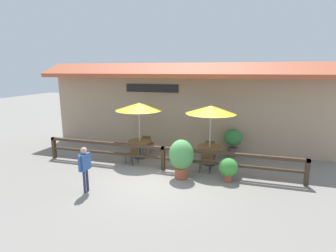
{
  "coord_description": "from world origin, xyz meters",
  "views": [
    {
      "loc": [
        2.97,
        -8.3,
        3.88
      ],
      "look_at": [
        0.1,
        1.38,
        1.72
      ],
      "focal_mm": 28.0,
      "sensor_mm": 36.0,
      "label": 1
    }
  ],
  "objects_px": {
    "patio_umbrella_near": "(139,107)",
    "chair_middle_wallside": "(210,148)",
    "potted_plant_small_flowering": "(233,139)",
    "dining_table_near": "(140,144)",
    "chair_near_streetside": "(133,152)",
    "potted_plant_tall_tropical": "(181,157)",
    "chair_near_wallside": "(147,143)",
    "patio_umbrella_middle": "(211,110)",
    "potted_plant_entrance_palm": "(228,168)",
    "chair_middle_streetside": "(206,159)",
    "pedestrian": "(85,163)",
    "dining_table_middle": "(210,150)"
  },
  "relations": [
    {
      "from": "patio_umbrella_near",
      "to": "chair_middle_wallside",
      "type": "bearing_deg",
      "value": 14.15
    },
    {
      "from": "patio_umbrella_near",
      "to": "potted_plant_small_flowering",
      "type": "xyz_separation_m",
      "value": [
        3.99,
        1.37,
        -1.52
      ]
    },
    {
      "from": "dining_table_near",
      "to": "chair_near_streetside",
      "type": "distance_m",
      "value": 0.79
    },
    {
      "from": "patio_umbrella_near",
      "to": "potted_plant_tall_tropical",
      "type": "distance_m",
      "value": 3.25
    },
    {
      "from": "chair_near_wallside",
      "to": "chair_middle_wallside",
      "type": "bearing_deg",
      "value": 178.86
    },
    {
      "from": "patio_umbrella_middle",
      "to": "chair_near_wallside",
      "type": "bearing_deg",
      "value": 165.86
    },
    {
      "from": "potted_plant_tall_tropical",
      "to": "patio_umbrella_near",
      "type": "bearing_deg",
      "value": 143.73
    },
    {
      "from": "chair_middle_wallside",
      "to": "potted_plant_entrance_palm",
      "type": "bearing_deg",
      "value": 115.89
    },
    {
      "from": "chair_middle_wallside",
      "to": "potted_plant_tall_tropical",
      "type": "bearing_deg",
      "value": 77.25
    },
    {
      "from": "chair_near_wallside",
      "to": "potted_plant_tall_tropical",
      "type": "relative_size",
      "value": 0.59
    },
    {
      "from": "chair_near_wallside",
      "to": "chair_middle_streetside",
      "type": "relative_size",
      "value": 1.0
    },
    {
      "from": "patio_umbrella_near",
      "to": "potted_plant_entrance_palm",
      "type": "xyz_separation_m",
      "value": [
        3.99,
        -1.52,
        -1.83
      ]
    },
    {
      "from": "dining_table_near",
      "to": "potted_plant_small_flowering",
      "type": "bearing_deg",
      "value": 19.03
    },
    {
      "from": "patio_umbrella_middle",
      "to": "patio_umbrella_near",
      "type": "bearing_deg",
      "value": -179.95
    },
    {
      "from": "patio_umbrella_middle",
      "to": "chair_middle_streetside",
      "type": "height_order",
      "value": "patio_umbrella_middle"
    },
    {
      "from": "potted_plant_small_flowering",
      "to": "pedestrian",
      "type": "relative_size",
      "value": 0.84
    },
    {
      "from": "potted_plant_tall_tropical",
      "to": "potted_plant_small_flowering",
      "type": "distance_m",
      "value": 3.5
    },
    {
      "from": "potted_plant_small_flowering",
      "to": "chair_middle_wallside",
      "type": "bearing_deg",
      "value": -146.93
    },
    {
      "from": "potted_plant_small_flowering",
      "to": "patio_umbrella_middle",
      "type": "bearing_deg",
      "value": -122.33
    },
    {
      "from": "chair_near_streetside",
      "to": "potted_plant_tall_tropical",
      "type": "height_order",
      "value": "potted_plant_tall_tropical"
    },
    {
      "from": "chair_near_streetside",
      "to": "dining_table_middle",
      "type": "relative_size",
      "value": 0.82
    },
    {
      "from": "chair_near_streetside",
      "to": "chair_middle_wallside",
      "type": "bearing_deg",
      "value": 41.62
    },
    {
      "from": "potted_plant_tall_tropical",
      "to": "potted_plant_small_flowering",
      "type": "bearing_deg",
      "value": 61.59
    },
    {
      "from": "patio_umbrella_middle",
      "to": "potted_plant_entrance_palm",
      "type": "distance_m",
      "value": 2.53
    },
    {
      "from": "patio_umbrella_middle",
      "to": "chair_middle_streetside",
      "type": "relative_size",
      "value": 2.95
    },
    {
      "from": "dining_table_middle",
      "to": "potted_plant_entrance_palm",
      "type": "xyz_separation_m",
      "value": [
        0.87,
        -1.52,
        -0.14
      ]
    },
    {
      "from": "patio_umbrella_near",
      "to": "potted_plant_small_flowering",
      "type": "distance_m",
      "value": 4.48
    },
    {
      "from": "chair_middle_streetside",
      "to": "pedestrian",
      "type": "xyz_separation_m",
      "value": [
        -3.45,
        -2.9,
        0.49
      ]
    },
    {
      "from": "chair_middle_wallside",
      "to": "potted_plant_small_flowering",
      "type": "relative_size",
      "value": 0.68
    },
    {
      "from": "potted_plant_tall_tropical",
      "to": "pedestrian",
      "type": "height_order",
      "value": "pedestrian"
    },
    {
      "from": "chair_near_wallside",
      "to": "potted_plant_entrance_palm",
      "type": "bearing_deg",
      "value": 148.62
    },
    {
      "from": "chair_near_wallside",
      "to": "patio_umbrella_middle",
      "type": "xyz_separation_m",
      "value": [
        3.05,
        -0.77,
        1.84
      ]
    },
    {
      "from": "chair_near_wallside",
      "to": "pedestrian",
      "type": "relative_size",
      "value": 0.57
    },
    {
      "from": "dining_table_near",
      "to": "chair_middle_wallside",
      "type": "bearing_deg",
      "value": 14.15
    },
    {
      "from": "dining_table_middle",
      "to": "chair_middle_wallside",
      "type": "height_order",
      "value": "chair_middle_wallside"
    },
    {
      "from": "potted_plant_entrance_palm",
      "to": "chair_middle_streetside",
      "type": "bearing_deg",
      "value": 140.39
    },
    {
      "from": "dining_table_middle",
      "to": "pedestrian",
      "type": "xyz_separation_m",
      "value": [
        -3.49,
        -3.67,
        0.34
      ]
    },
    {
      "from": "potted_plant_tall_tropical",
      "to": "potted_plant_entrance_palm",
      "type": "xyz_separation_m",
      "value": [
        1.66,
        0.19,
        -0.33
      ]
    },
    {
      "from": "chair_near_streetside",
      "to": "potted_plant_tall_tropical",
      "type": "xyz_separation_m",
      "value": [
        2.34,
        -0.93,
        0.33
      ]
    },
    {
      "from": "dining_table_middle",
      "to": "pedestrian",
      "type": "relative_size",
      "value": 0.69
    },
    {
      "from": "patio_umbrella_middle",
      "to": "potted_plant_entrance_palm",
      "type": "relative_size",
      "value": 2.96
    },
    {
      "from": "chair_near_wallside",
      "to": "patio_umbrella_middle",
      "type": "bearing_deg",
      "value": 164.74
    },
    {
      "from": "patio_umbrella_near",
      "to": "pedestrian",
      "type": "xyz_separation_m",
      "value": [
        -0.37,
        -3.66,
        -1.35
      ]
    },
    {
      "from": "chair_middle_streetside",
      "to": "chair_middle_wallside",
      "type": "height_order",
      "value": "same"
    },
    {
      "from": "patio_umbrella_near",
      "to": "chair_near_streetside",
      "type": "xyz_separation_m",
      "value": [
        -0.02,
        -0.77,
        -1.84
      ]
    },
    {
      "from": "dining_table_near",
      "to": "dining_table_middle",
      "type": "relative_size",
      "value": 1.0
    },
    {
      "from": "chair_middle_wallside",
      "to": "potted_plant_tall_tropical",
      "type": "relative_size",
      "value": 0.59
    },
    {
      "from": "chair_near_wallside",
      "to": "chair_middle_streetside",
      "type": "distance_m",
      "value": 3.38
    },
    {
      "from": "chair_near_streetside",
      "to": "potted_plant_entrance_palm",
      "type": "height_order",
      "value": "chair_near_streetside"
    },
    {
      "from": "dining_table_near",
      "to": "chair_near_wallside",
      "type": "height_order",
      "value": "chair_near_wallside"
    }
  ]
}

